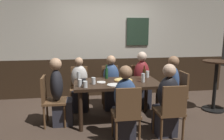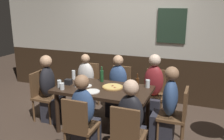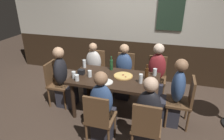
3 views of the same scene
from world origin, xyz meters
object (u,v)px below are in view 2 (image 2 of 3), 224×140
(person_left_far, at_px, (85,87))
(plate_white_large, at_px, (92,91))
(chair_left_far, at_px, (89,83))
(condiment_caddy, at_px, (68,82))
(pint_glass_amber, at_px, (74,75))
(beer_bottle_brown, at_px, (137,84))
(chair_right_far, at_px, (155,91))
(tumbler_water, at_px, (62,87))
(person_mid_near, at_px, (85,120))
(beer_glass_half, at_px, (129,89))
(beer_glass_tall, at_px, (148,84))
(person_right_far, at_px, (153,93))
(beer_bottle_green, at_px, (102,76))
(person_head_east, at_px, (166,111))
(person_mid_far, at_px, (117,90))
(pint_glass_pale, at_px, (77,84))
(chair_head_west, at_px, (43,93))
(chair_mid_near, at_px, (79,125))
(dining_table, at_px, (103,93))
(person_right_near, at_px, (131,128))
(chair_right_near, at_px, (127,134))
(chair_head_east, at_px, (177,113))
(person_head_west, at_px, (50,93))
(plate_white_small, at_px, (87,86))
(chair_mid_far, at_px, (120,87))

(person_left_far, bearing_deg, plate_white_large, -56.70)
(chair_left_far, relative_size, condiment_caddy, 8.00)
(pint_glass_amber, relative_size, beer_bottle_brown, 0.58)
(chair_right_far, bearing_deg, tumbler_water, -138.01)
(person_mid_near, xyz_separation_m, beer_glass_half, (0.46, 0.59, 0.32))
(beer_bottle_brown, bearing_deg, beer_glass_tall, 56.62)
(person_right_far, distance_m, beer_bottle_green, 0.96)
(person_head_east, bearing_deg, beer_glass_half, -171.79)
(tumbler_water, relative_size, pint_glass_amber, 0.68)
(pint_glass_amber, bearing_deg, chair_left_far, 89.02)
(beer_bottle_brown, bearing_deg, beer_glass_half, -112.40)
(person_mid_far, bearing_deg, pint_glass_pale, -119.40)
(chair_head_west, bearing_deg, pint_glass_amber, 27.63)
(chair_left_far, bearing_deg, chair_head_west, -121.45)
(condiment_caddy, bearing_deg, pint_glass_pale, -15.61)
(pint_glass_pale, distance_m, plate_white_large, 0.36)
(chair_head_west, height_order, chair_mid_near, same)
(dining_table, bearing_deg, person_right_near, -44.79)
(chair_left_far, xyz_separation_m, tumbler_water, (0.10, -1.13, 0.29))
(chair_right_near, bearing_deg, beer_bottle_green, 126.07)
(tumbler_water, bearing_deg, person_head_east, 10.52)
(beer_glass_half, bearing_deg, chair_head_east, 6.39)
(person_mid_near, distance_m, tumbler_water, 0.75)
(chair_left_far, bearing_deg, chair_head_east, -24.11)
(person_head_west, xyz_separation_m, beer_glass_tall, (1.68, 0.28, 0.29))
(pint_glass_pale, xyz_separation_m, beer_bottle_brown, (0.96, 0.19, 0.06))
(beer_glass_half, height_order, plate_white_small, beer_glass_half)
(dining_table, bearing_deg, person_head_west, 180.00)
(chair_right_near, xyz_separation_m, plate_white_small, (-0.96, 0.82, 0.25))
(person_head_east, bearing_deg, person_mid_near, -146.79)
(chair_right_near, relative_size, chair_mid_far, 1.00)
(plate_white_large, bearing_deg, plate_white_small, 131.94)
(tumbler_water, bearing_deg, pint_glass_pale, 53.65)
(chair_head_east, relative_size, condiment_caddy, 8.00)
(person_right_far, bearing_deg, chair_right_near, -90.00)
(dining_table, height_order, pint_glass_amber, pint_glass_amber)
(chair_mid_near, height_order, person_right_far, person_right_far)
(dining_table, relative_size, condiment_caddy, 13.91)
(person_right_near, relative_size, plate_white_large, 4.93)
(dining_table, xyz_separation_m, pint_glass_pale, (-0.43, -0.09, 0.14))
(pint_glass_amber, bearing_deg, person_right_far, 16.79)
(chair_head_west, height_order, chair_left_far, same)
(chair_right_far, distance_m, chair_right_near, 1.66)
(person_head_west, bearing_deg, chair_right_near, -26.10)
(pint_glass_amber, height_order, plate_white_small, pint_glass_amber)
(chair_left_far, xyz_separation_m, person_head_west, (-0.35, -0.83, 0.02))
(chair_head_east, bearing_deg, plate_white_large, -170.11)
(chair_left_far, height_order, person_head_east, person_head_east)
(chair_right_far, bearing_deg, pint_glass_pale, -140.04)
(person_right_near, distance_m, pint_glass_pale, 1.28)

